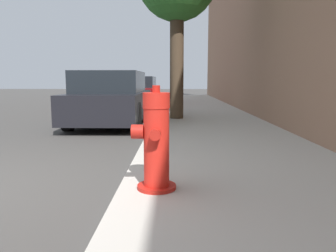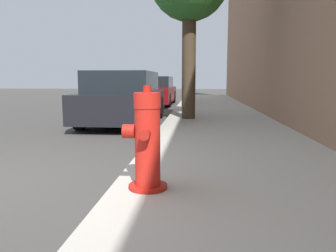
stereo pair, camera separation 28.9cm
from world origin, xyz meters
name	(u,v)px [view 2 (the right image)]	position (x,y,z in m)	size (l,w,h in m)	color
sidewalk_slab	(255,191)	(3.01, 0.00, 0.08)	(2.81, 40.00, 0.15)	#B7B2A8
fire_hydrant	(147,142)	(1.97, -0.24, 0.60)	(0.41, 0.42, 0.97)	red
parked_car_near	(124,99)	(0.47, 5.46, 0.67)	(1.77, 4.16, 1.39)	black
parked_car_mid	(155,91)	(0.41, 12.17, 0.65)	(1.75, 4.60, 1.33)	maroon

